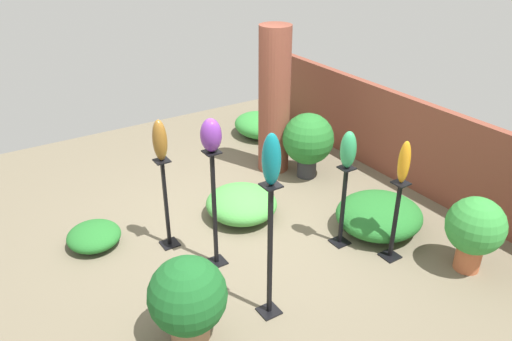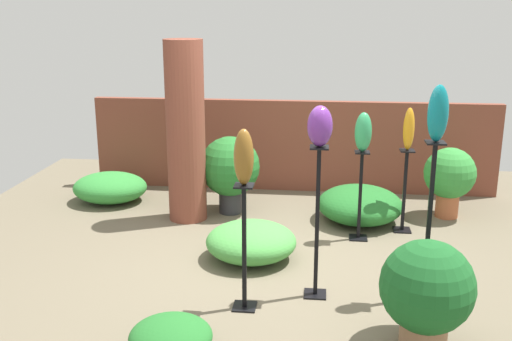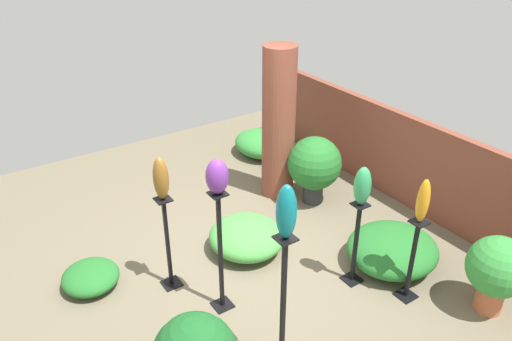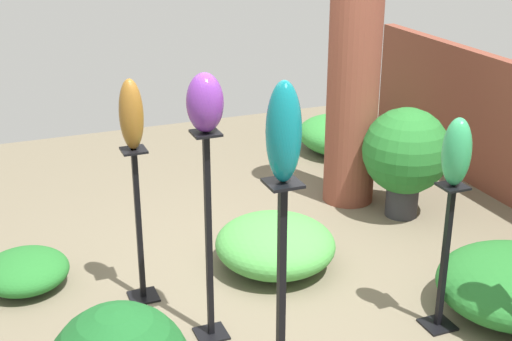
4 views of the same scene
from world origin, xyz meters
name	(u,v)px [view 1 (image 1 of 4)]	position (x,y,z in m)	size (l,w,h in m)	color
ground_plane	(239,231)	(0.00, 0.00, 0.00)	(8.00, 8.00, 0.00)	#6B604C
brick_wall_back	(398,137)	(0.00, 2.67, 0.64)	(5.60, 0.12, 1.27)	brown
brick_pillar	(274,101)	(-1.20, 1.34, 1.08)	(0.46, 0.46, 2.16)	brown
pedestal_teal	(270,257)	(1.36, -0.46, 0.66)	(0.20, 0.20, 1.43)	black
pedestal_amber	(395,224)	(1.37, 1.20, 0.44)	(0.20, 0.20, 0.97)	black
pedestal_bronze	(166,208)	(-0.21, -0.82, 0.51)	(0.20, 0.20, 1.11)	black
pedestal_jade	(343,210)	(0.85, 0.90, 0.46)	(0.20, 0.20, 1.01)	black
pedestal_violet	(215,214)	(0.39, -0.52, 0.64)	(0.20, 0.20, 1.38)	black
art_vase_teal	(271,159)	(1.36, -0.46, 1.67)	(0.17, 0.16, 0.48)	#0F727A
art_vase_amber	(404,162)	(1.37, 1.20, 1.21)	(0.13, 0.13, 0.48)	orange
art_vase_bronze	(160,140)	(-0.21, -0.82, 1.35)	(0.16, 0.16, 0.47)	brown
art_vase_jade	(348,150)	(0.85, 0.90, 1.22)	(0.18, 0.17, 0.43)	#2D9356
art_vase_violet	(211,135)	(0.39, -0.52, 1.56)	(0.21, 0.22, 0.35)	#6B2D8C
potted_plant_front_right	(475,228)	(1.97, 1.75, 0.53)	(0.62, 0.62, 0.87)	#B25B38
potted_plant_walkway_edge	(308,140)	(-0.72, 1.61, 0.58)	(0.74, 0.74, 0.97)	#2D2D33
potted_plant_near_pillar	(188,298)	(1.23, -1.26, 0.47)	(0.72, 0.72, 0.85)	#936B4C
foliage_bed_east	(379,215)	(0.89, 1.47, 0.21)	(1.02, 1.08, 0.42)	#236B28
foliage_bed_west	(94,236)	(-0.68, -1.57, 0.13)	(0.63, 0.62, 0.26)	#236B28
foliage_bed_center	(241,204)	(-0.28, 0.21, 0.19)	(0.93, 0.90, 0.38)	#479942
foliage_bed_rear	(260,125)	(-2.37, 1.86, 0.19)	(0.98, 0.84, 0.39)	#338C38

